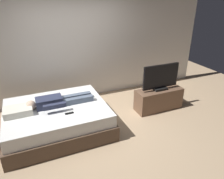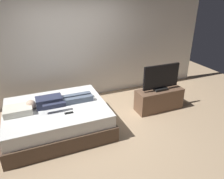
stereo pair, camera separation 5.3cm
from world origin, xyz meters
name	(u,v)px [view 1 (the left image)]	position (x,y,z in m)	size (l,w,h in m)	color
ground_plane	(99,131)	(0.00, 0.00, 0.00)	(10.00, 10.00, 0.00)	tan
back_wall	(89,42)	(0.40, 1.70, 1.40)	(6.40, 0.10, 2.80)	silver
bed	(57,119)	(-0.72, 0.35, 0.26)	(1.95, 1.58, 0.54)	brown
pillow	(18,111)	(-1.38, 0.35, 0.60)	(0.48, 0.34, 0.12)	silver
person	(56,101)	(-0.69, 0.41, 0.62)	(1.26, 0.46, 0.18)	#2D334C
remote	(69,113)	(-0.54, 0.00, 0.55)	(0.15, 0.04, 0.02)	black
tv_stand	(158,99)	(1.60, 0.31, 0.25)	(1.10, 0.40, 0.50)	brown
tv	(161,78)	(1.60, 0.31, 0.78)	(0.88, 0.20, 0.59)	black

